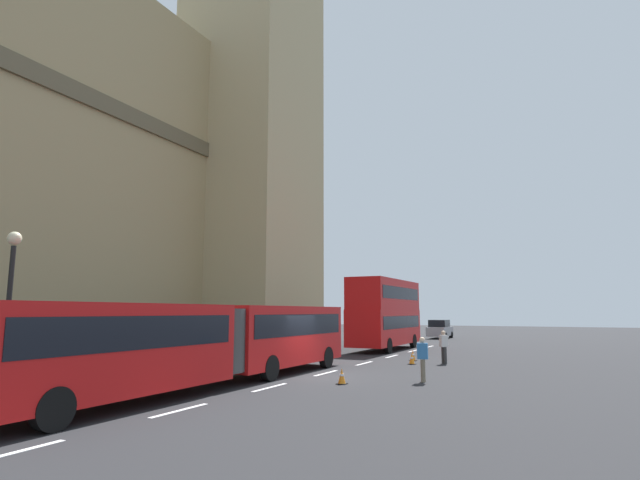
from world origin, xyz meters
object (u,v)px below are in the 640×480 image
Objects in this scene: street_lamp at (9,299)px; traffic_cone_west at (342,376)px; articulated_bus at (213,337)px; sedan_lead at (440,329)px; traffic_cone_middle at (412,359)px; pedestrian_by_kerb at (444,346)px; traffic_cone_east at (413,355)px; pedestrian_near_cones at (423,358)px; double_decker_bus at (385,311)px.

traffic_cone_west is at bearing -48.86° from street_lamp.
articulated_bus reaches higher than sedan_lead.
sedan_lead is 7.59× the size of traffic_cone_middle.
traffic_cone_middle is 0.34× the size of pedestrian_by_kerb.
articulated_bus is 29.88× the size of traffic_cone_east.
articulated_bus is 29.88× the size of traffic_cone_west.
pedestrian_near_cones is (1.89, -2.57, 0.63)m from traffic_cone_west.
pedestrian_near_cones is at bearing -55.27° from articulated_bus.
traffic_cone_middle is at bearing -22.22° from articulated_bus.
traffic_cone_west is 1.00× the size of traffic_cone_east.
double_decker_bus is 24.50m from street_lamp.
traffic_cone_middle is 1.92m from traffic_cone_east.
pedestrian_by_kerb is (16.34, -10.28, -2.14)m from street_lamp.
traffic_cone_east is 0.34× the size of pedestrian_by_kerb.
articulated_bus is 7.97m from pedestrian_near_cones.
articulated_bus is 29.88× the size of traffic_cone_middle.
pedestrian_by_kerb is at bearing -143.31° from double_decker_bus.
traffic_cone_west is 0.11× the size of street_lamp.
sedan_lead reaches higher than traffic_cone_west.
articulated_bus is 12.96m from pedestrian_by_kerb.
double_decker_bus is 5.44× the size of pedestrian_by_kerb.
articulated_bus is 10.26× the size of pedestrian_near_cones.
street_lamp is (-17.23, 8.37, 2.77)m from traffic_cone_east.
articulated_bus is at bearing -179.97° from sedan_lead.
street_lamp is at bearing 147.83° from pedestrian_by_kerb.
double_decker_bus reaches higher than pedestrian_by_kerb.
articulated_bus reaches higher than traffic_cone_west.
traffic_cone_east is (9.85, 0.08, 0.00)m from traffic_cone_west.
traffic_cone_middle is 0.34× the size of pedestrian_near_cones.
traffic_cone_west and traffic_cone_middle have the same top height.
traffic_cone_middle is at bearing -170.35° from sedan_lead.
street_lamp is 3.12× the size of pedestrian_by_kerb.
traffic_cone_middle is at bearing 19.67° from pedestrian_near_cones.
street_lamp is (-24.08, 4.50, 0.35)m from double_decker_bus.
double_decker_bus is at bearing 29.43° from traffic_cone_east.
articulated_bus is at bearing -179.99° from double_decker_bus.
pedestrian_near_cones is (4.51, -6.51, -0.83)m from articulated_bus.
street_lamp is 3.12× the size of pedestrian_near_cones.
articulated_bus is at bearing 153.52° from pedestrian_by_kerb.
pedestrian_near_cones and pedestrian_by_kerb have the same top height.
pedestrian_by_kerb is at bearing -55.86° from traffic_cone_middle.
pedestrian_near_cones is at bearing -161.60° from traffic_cone_east.
pedestrian_near_cones is 7.10m from pedestrian_by_kerb.
pedestrian_by_kerb reaches higher than traffic_cone_middle.
sedan_lead is at bearing 0.03° from articulated_bus.
sedan_lead is at bearing 9.29° from traffic_cone_east.
traffic_cone_west is 11.55m from street_lamp.
traffic_cone_west is 9.85m from traffic_cone_east.
double_decker_bus is 9.83m from pedestrian_by_kerb.
double_decker_bus is 15.85× the size of traffic_cone_east.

